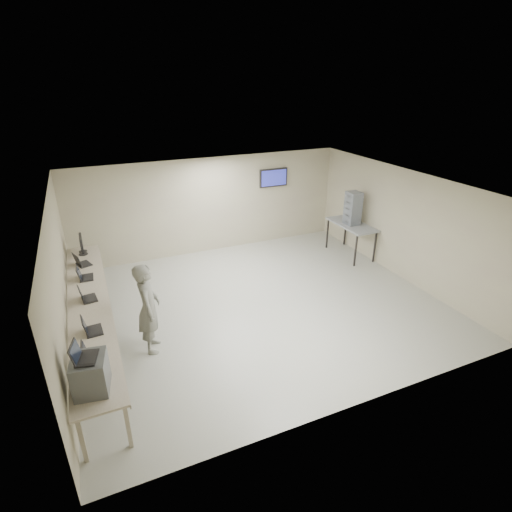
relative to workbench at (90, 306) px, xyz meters
name	(u,v)px	position (x,y,z in m)	size (l,w,h in m)	color
room	(260,247)	(3.62, 0.06, 0.58)	(8.01, 7.01, 2.81)	#999886
workbench	(90,306)	(0.00, 0.00, 0.00)	(0.76, 6.00, 0.90)	beige
equipment_box	(91,374)	(-0.06, -2.50, 0.34)	(0.44, 0.51, 0.53)	slate
laptop_on_box	(82,355)	(-0.12, -2.50, 0.67)	(0.37, 0.41, 0.28)	black
laptop_0	(91,357)	(-0.05, -1.85, 0.15)	(0.34, 0.41, 0.31)	black
laptop_1	(90,328)	(-0.03, -1.04, 0.15)	(0.32, 0.38, 0.29)	black
laptop_2	(86,296)	(-0.04, 0.14, 0.15)	(0.34, 0.39, 0.28)	black
laptop_3	(83,276)	(-0.05, 1.11, 0.15)	(0.32, 0.38, 0.29)	black
laptop_4	(81,262)	(-0.08, 1.86, 0.15)	(0.41, 0.43, 0.28)	black
monitor_near	(81,244)	(-0.01, 2.48, 0.36)	(0.21, 0.47, 0.47)	black
monitor_far	(81,242)	(-0.01, 2.67, 0.33)	(0.19, 0.44, 0.43)	black
soldier	(149,308)	(1.01, -0.67, 0.08)	(0.66, 0.43, 1.82)	#5D6154
side_table	(352,226)	(7.19, 1.51, 0.07)	(0.75, 1.62, 0.97)	gray
storage_bins	(353,208)	(7.17, 1.51, 0.62)	(0.36, 0.40, 0.95)	gray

